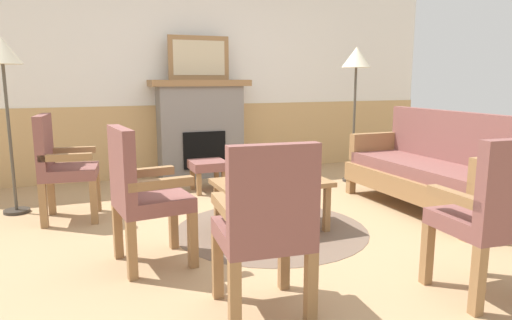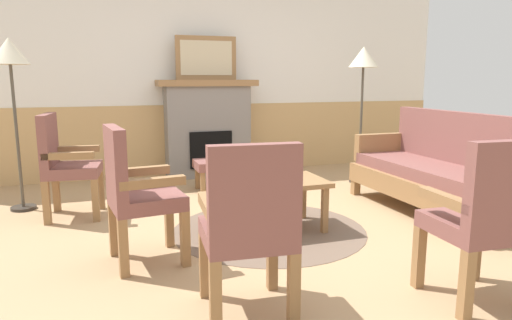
{
  "view_description": "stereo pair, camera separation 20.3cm",
  "coord_description": "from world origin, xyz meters",
  "px_view_note": "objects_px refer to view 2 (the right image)",
  "views": [
    {
      "loc": [
        -1.54,
        -3.54,
        1.3
      ],
      "look_at": [
        0.0,
        0.35,
        0.55
      ],
      "focal_mm": 32.05,
      "sensor_mm": 36.0,
      "label": 1
    },
    {
      "loc": [
        -1.35,
        -3.61,
        1.3
      ],
      "look_at": [
        0.0,
        0.35,
        0.55
      ],
      "focal_mm": 32.05,
      "sensor_mm": 36.0,
      "label": 2
    }
  ],
  "objects_px": {
    "framed_picture": "(206,58)",
    "armchair_front_left": "(485,215)",
    "fireplace": "(208,127)",
    "coffee_table": "(269,187)",
    "armchair_near_fireplace": "(65,161)",
    "book_on_table": "(274,181)",
    "armchair_front_center": "(249,222)",
    "armchair_by_window_left": "(136,189)",
    "floor_lamp_by_chairs": "(10,62)",
    "couch": "(434,172)",
    "footstool": "(212,167)",
    "floor_lamp_by_couch": "(363,66)"
  },
  "relations": [
    {
      "from": "fireplace",
      "to": "couch",
      "type": "relative_size",
      "value": 0.72
    },
    {
      "from": "book_on_table",
      "to": "armchair_front_center",
      "type": "bearing_deg",
      "value": -116.57
    },
    {
      "from": "couch",
      "to": "armchair_front_center",
      "type": "xyz_separation_m",
      "value": [
        -2.32,
        -1.33,
        0.14
      ]
    },
    {
      "from": "footstool",
      "to": "floor_lamp_by_couch",
      "type": "relative_size",
      "value": 0.24
    },
    {
      "from": "book_on_table",
      "to": "coffee_table",
      "type": "bearing_deg",
      "value": 99.8
    },
    {
      "from": "armchair_near_fireplace",
      "to": "floor_lamp_by_couch",
      "type": "xyz_separation_m",
      "value": [
        3.4,
        0.39,
        0.91
      ]
    },
    {
      "from": "armchair_by_window_left",
      "to": "floor_lamp_by_chairs",
      "type": "height_order",
      "value": "floor_lamp_by_chairs"
    },
    {
      "from": "fireplace",
      "to": "armchair_front_center",
      "type": "xyz_separation_m",
      "value": [
        -0.63,
        -3.72,
        -0.11
      ]
    },
    {
      "from": "armchair_by_window_left",
      "to": "book_on_table",
      "type": "bearing_deg",
      "value": 13.9
    },
    {
      "from": "armchair_by_window_left",
      "to": "armchair_front_center",
      "type": "xyz_separation_m",
      "value": [
        0.52,
        -0.97,
        0.0
      ]
    },
    {
      "from": "framed_picture",
      "to": "coffee_table",
      "type": "bearing_deg",
      "value": -90.36
    },
    {
      "from": "footstool",
      "to": "armchair_front_center",
      "type": "relative_size",
      "value": 0.41
    },
    {
      "from": "armchair_front_left",
      "to": "floor_lamp_by_chairs",
      "type": "relative_size",
      "value": 0.58
    },
    {
      "from": "framed_picture",
      "to": "armchair_front_left",
      "type": "relative_size",
      "value": 0.82
    },
    {
      "from": "couch",
      "to": "fireplace",
      "type": "bearing_deg",
      "value": 125.4
    },
    {
      "from": "armchair_near_fireplace",
      "to": "fireplace",
      "type": "bearing_deg",
      "value": 39.84
    },
    {
      "from": "fireplace",
      "to": "floor_lamp_by_chairs",
      "type": "height_order",
      "value": "floor_lamp_by_chairs"
    },
    {
      "from": "footstool",
      "to": "armchair_near_fireplace",
      "type": "bearing_deg",
      "value": -160.28
    },
    {
      "from": "coffee_table",
      "to": "book_on_table",
      "type": "xyz_separation_m",
      "value": [
        0.01,
        -0.07,
        0.07
      ]
    },
    {
      "from": "framed_picture",
      "to": "armchair_near_fireplace",
      "type": "bearing_deg",
      "value": -140.16
    },
    {
      "from": "floor_lamp_by_couch",
      "to": "framed_picture",
      "type": "bearing_deg",
      "value": 149.14
    },
    {
      "from": "floor_lamp_by_couch",
      "to": "floor_lamp_by_chairs",
      "type": "relative_size",
      "value": 1.0
    },
    {
      "from": "fireplace",
      "to": "footstool",
      "type": "height_order",
      "value": "fireplace"
    },
    {
      "from": "coffee_table",
      "to": "armchair_near_fireplace",
      "type": "height_order",
      "value": "armchair_near_fireplace"
    },
    {
      "from": "fireplace",
      "to": "coffee_table",
      "type": "bearing_deg",
      "value": -90.36
    },
    {
      "from": "armchair_front_left",
      "to": "armchair_front_center",
      "type": "relative_size",
      "value": 1.0
    },
    {
      "from": "armchair_near_fireplace",
      "to": "armchair_front_center",
      "type": "distance_m",
      "value": 2.54
    },
    {
      "from": "footstool",
      "to": "armchair_by_window_left",
      "type": "relative_size",
      "value": 0.41
    },
    {
      "from": "armchair_front_left",
      "to": "armchair_front_center",
      "type": "bearing_deg",
      "value": 166.89
    },
    {
      "from": "armchair_front_center",
      "to": "floor_lamp_by_chairs",
      "type": "height_order",
      "value": "floor_lamp_by_chairs"
    },
    {
      "from": "couch",
      "to": "floor_lamp_by_couch",
      "type": "distance_m",
      "value": 1.73
    },
    {
      "from": "couch",
      "to": "coffee_table",
      "type": "xyz_separation_m",
      "value": [
        -1.71,
        -0.0,
        -0.01
      ]
    },
    {
      "from": "footstool",
      "to": "floor_lamp_by_couch",
      "type": "height_order",
      "value": "floor_lamp_by_couch"
    },
    {
      "from": "coffee_table",
      "to": "floor_lamp_by_couch",
      "type": "distance_m",
      "value": 2.45
    },
    {
      "from": "fireplace",
      "to": "armchair_near_fireplace",
      "type": "bearing_deg",
      "value": -140.16
    },
    {
      "from": "framed_picture",
      "to": "armchair_near_fireplace",
      "type": "xyz_separation_m",
      "value": [
        -1.69,
        -1.41,
        -1.02
      ]
    },
    {
      "from": "book_on_table",
      "to": "armchair_near_fireplace",
      "type": "relative_size",
      "value": 0.24
    },
    {
      "from": "coffee_table",
      "to": "armchair_near_fireplace",
      "type": "relative_size",
      "value": 0.98
    },
    {
      "from": "book_on_table",
      "to": "floor_lamp_by_couch",
      "type": "height_order",
      "value": "floor_lamp_by_couch"
    },
    {
      "from": "fireplace",
      "to": "armchair_by_window_left",
      "type": "relative_size",
      "value": 1.33
    },
    {
      "from": "book_on_table",
      "to": "armchair_front_center",
      "type": "distance_m",
      "value": 1.4
    },
    {
      "from": "book_on_table",
      "to": "armchair_near_fireplace",
      "type": "distance_m",
      "value": 1.99
    },
    {
      "from": "framed_picture",
      "to": "armchair_front_left",
      "type": "bearing_deg",
      "value": -80.41
    },
    {
      "from": "floor_lamp_by_couch",
      "to": "floor_lamp_by_chairs",
      "type": "distance_m",
      "value": 3.85
    },
    {
      "from": "framed_picture",
      "to": "couch",
      "type": "height_order",
      "value": "framed_picture"
    },
    {
      "from": "fireplace",
      "to": "framed_picture",
      "type": "height_order",
      "value": "framed_picture"
    },
    {
      "from": "fireplace",
      "to": "armchair_by_window_left",
      "type": "distance_m",
      "value": 2.98
    },
    {
      "from": "fireplace",
      "to": "framed_picture",
      "type": "bearing_deg",
      "value": 90.0
    },
    {
      "from": "armchair_by_window_left",
      "to": "footstool",
      "type": "bearing_deg",
      "value": 62.19
    },
    {
      "from": "armchair_front_left",
      "to": "floor_lamp_by_couch",
      "type": "bearing_deg",
      "value": 70.98
    }
  ]
}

